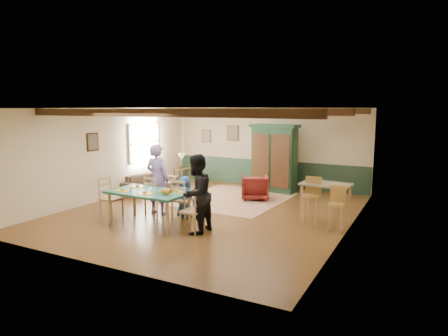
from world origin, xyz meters
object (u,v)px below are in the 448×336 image
at_px(dining_table, 149,208).
at_px(person_man, 157,179).
at_px(person_child, 185,197).
at_px(cat, 166,191).
at_px(counter_table, 325,203).
at_px(bar_stool_left, 311,201).
at_px(armchair, 255,187).
at_px(dining_chair_end_left, 111,198).
at_px(sofa, 151,183).
at_px(dining_chair_far_left, 156,195).
at_px(armoire, 274,158).
at_px(bar_stool_right, 336,209).
at_px(dining_chair_end_right, 192,210).
at_px(end_table, 182,176).
at_px(table_lamp, 182,161).
at_px(dining_chair_far_right, 183,199).
at_px(person_woman, 196,194).

relative_size(dining_table, person_man, 1.04).
distance_m(person_child, cat, 1.02).
relative_size(counter_table, bar_stool_left, 1.02).
bearing_deg(armchair, counter_table, 124.26).
bearing_deg(person_child, cat, 99.46).
bearing_deg(dining_chair_end_left, sofa, 21.55).
bearing_deg(armchair, sofa, -16.35).
height_order(dining_chair_far_left, armoire, armoire).
height_order(dining_chair_far_left, bar_stool_right, bar_stool_right).
xyz_separation_m(dining_chair_end_right, person_man, (-1.60, 0.89, 0.41)).
height_order(counter_table, bar_stool_right, bar_stool_right).
bearing_deg(person_man, cat, 136.55).
xyz_separation_m(sofa, end_table, (0.21, 1.51, -0.00)).
height_order(table_lamp, bar_stool_right, table_lamp).
xyz_separation_m(dining_chair_end_left, armoire, (2.50, 4.80, 0.59)).
distance_m(armchair, sofa, 3.48).
bearing_deg(dining_table, end_table, 114.56).
bearing_deg(dining_chair_far_left, bar_stool_left, -163.53).
bearing_deg(table_lamp, sofa, -97.79).
distance_m(dining_chair_far_right, counter_table, 3.43).
bearing_deg(end_table, dining_table, -65.44).
xyz_separation_m(dining_chair_end_right, sofa, (-3.46, 3.01, -0.21)).
distance_m(person_man, armchair, 3.13).
bearing_deg(armchair, dining_chair_far_right, 49.93).
bearing_deg(counter_table, bar_stool_right, -57.81).
bearing_deg(dining_chair_far_right, dining_chair_end_left, 24.92).
height_order(person_woman, counter_table, person_woman).
xyz_separation_m(person_woman, end_table, (-3.36, 4.53, -0.58)).
bearing_deg(sofa, armchair, -76.19).
height_order(sofa, counter_table, counter_table).
height_order(dining_chair_far_left, end_table, dining_chair_far_left).
xyz_separation_m(dining_chair_far_left, person_child, (0.84, 0.06, 0.03)).
distance_m(person_man, bar_stool_left, 3.87).
relative_size(person_woman, table_lamp, 3.30).
xyz_separation_m(armchair, sofa, (-3.44, -0.53, -0.07)).
bearing_deg(end_table, person_child, -55.69).
relative_size(dining_chair_end_right, end_table, 1.74).
height_order(dining_chair_end_right, bar_stool_left, bar_stool_left).
xyz_separation_m(person_child, counter_table, (3.15, 1.25, -0.05)).
bearing_deg(bar_stool_right, dining_chair_far_right, -170.51).
bearing_deg(end_table, bar_stool_right, -26.68).
xyz_separation_m(cat, sofa, (-2.83, 3.10, -0.59)).
bearing_deg(armoire, dining_table, -101.22).
relative_size(person_man, person_woman, 1.05).
bearing_deg(end_table, cat, -60.35).
xyz_separation_m(cat, bar_stool_left, (2.78, 1.87, -0.33)).
relative_size(person_woman, end_table, 3.02).
distance_m(dining_chair_end_right, counter_table, 3.19).
relative_size(cat, bar_stool_right, 0.37).
height_order(dining_chair_far_right, person_child, person_child).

